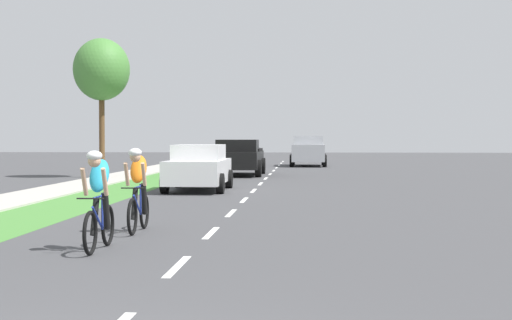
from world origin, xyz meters
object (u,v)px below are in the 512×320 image
object	(u,v)px
cyclist_trailing	(138,189)
pickup_black	(239,157)
cyclist_lead	(99,199)
street_tree_near	(102,70)
suv_silver	(308,150)
sedan_white	(198,167)

from	to	relation	value
cyclist_trailing	pickup_black	distance (m)	21.08
cyclist_lead	cyclist_trailing	bearing A→B (deg)	87.56
pickup_black	street_tree_near	xyz separation A→B (m)	(-5.72, -2.36, 3.80)
cyclist_lead	suv_silver	bearing A→B (deg)	84.64
cyclist_lead	suv_silver	world-z (taller)	suv_silver
sedan_white	pickup_black	size ratio (longest dim) A/B	0.84
sedan_white	suv_silver	distance (m)	21.64
cyclist_lead	sedan_white	size ratio (longest dim) A/B	0.40
sedan_white	street_tree_near	size ratio (longest dim) A/B	0.72
cyclist_trailing	pickup_black	bearing A→B (deg)	89.96
cyclist_lead	sedan_white	distance (m)	13.52
pickup_black	suv_silver	distance (m)	11.82
cyclist_lead	suv_silver	distance (m)	35.01
pickup_black	cyclist_trailing	bearing A→B (deg)	-90.04
suv_silver	street_tree_near	world-z (taller)	street_tree_near
pickup_black	sedan_white	bearing A→B (deg)	-92.60
cyclist_lead	cyclist_trailing	xyz separation A→B (m)	(0.10, 2.38, 0.00)
cyclist_trailing	street_tree_near	distance (m)	19.94
sedan_white	suv_silver	world-z (taller)	suv_silver
sedan_white	suv_silver	size ratio (longest dim) A/B	0.91
street_tree_near	suv_silver	bearing A→B (deg)	57.15
cyclist_lead	sedan_white	world-z (taller)	cyclist_lead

